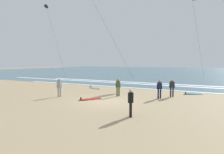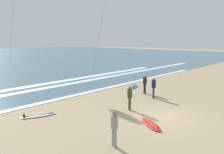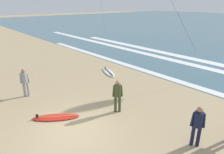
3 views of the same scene
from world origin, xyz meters
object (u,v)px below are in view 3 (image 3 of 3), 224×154
surfer_mid_group (118,93)px  surfboard_foreground_flat (56,117)px  surfboard_near_water (109,72)px  surfer_background_far (25,80)px  surfer_right_near (198,123)px

surfer_mid_group → surfboard_foreground_flat: bearing=-118.7°
surfer_mid_group → surfboard_foreground_flat: surfer_mid_group is taller
surfboard_near_water → surfboard_foreground_flat: same height
surfer_background_far → surfboard_near_water: size_ratio=0.74×
surfer_background_far → surfboard_foreground_flat: surfer_background_far is taller
surfer_right_near → surfboard_near_water: size_ratio=0.74×
surfboard_near_water → surfboard_foreground_flat: (3.25, -5.81, 0.00)m
surfer_mid_group → surfboard_foreground_flat: (-1.38, -2.52, -0.91)m
surfer_background_far → surfer_mid_group: 5.31m
surfer_mid_group → surfboard_near_water: size_ratio=0.74×
surfer_right_near → surfer_mid_group: same height
surfer_right_near → surfer_mid_group: size_ratio=1.00×
surfer_background_far → surfboard_foreground_flat: (3.19, 0.18, -0.91)m
surfer_right_near → surfer_background_far: size_ratio=1.00×
surfer_background_far → surfboard_foreground_flat: bearing=3.3°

